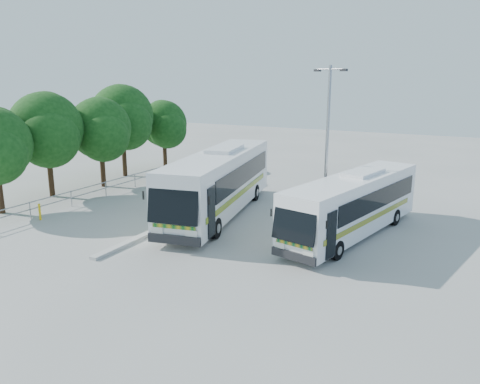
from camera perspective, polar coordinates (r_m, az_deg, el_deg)
The scene contains 11 objects.
ground at distance 24.76m, azimuth -3.83°, elevation -4.64°, with size 100.00×100.00×0.00m, color #A6A6A0.
kerb_divider at distance 27.53m, azimuth -5.74°, elevation -2.61°, with size 0.40×16.00×0.15m, color #B2B2AD.
railing at distance 33.55m, azimuth -14.91°, elevation 1.14°, with size 0.06×22.00×1.00m.
tree_far_b at distance 33.22m, azimuth -22.48°, elevation 7.14°, with size 5.33×5.03×6.96m.
tree_far_c at distance 35.24m, azimuth -16.62°, elevation 7.42°, with size 4.97×4.69×6.49m.
tree_far_d at distance 38.69m, azimuth -14.11°, elevation 8.93°, with size 5.62×5.30×7.33m.
tree_far_e at distance 41.81m, azimuth -9.20°, elevation 8.21°, with size 4.54×4.28×5.92m.
coach_main at distance 27.07m, azimuth -2.56°, elevation 1.32°, with size 5.08×13.24×3.60m.
coach_adjacent at distance 24.11m, azimuth 13.64°, elevation -1.39°, with size 4.39×11.13×3.03m.
lamppost at distance 25.83m, azimuth 10.59°, elevation 6.55°, with size 2.00×0.87×8.45m.
bollard at distance 28.60m, azimuth -23.22°, elevation -2.24°, with size 0.13×0.13×0.94m, color yellow.
Camera 1 is at (12.39, -19.96, 7.80)m, focal length 35.00 mm.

